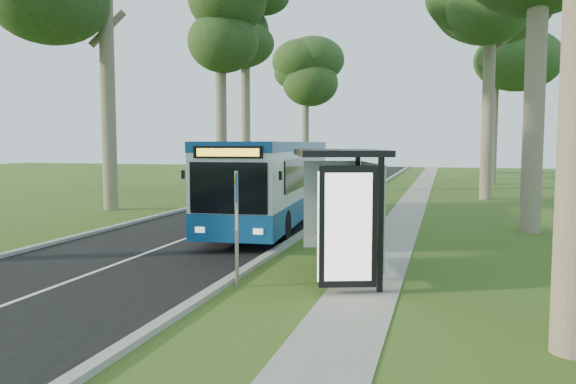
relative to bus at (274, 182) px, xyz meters
name	(u,v)px	position (x,y,z in m)	size (l,w,h in m)	color
ground	(274,254)	(1.67, -5.39, -1.64)	(120.00, 120.00, 0.00)	#304F18
road	(266,209)	(-1.83, 4.61, -1.63)	(7.00, 100.00, 0.02)	black
kerb_east	(339,211)	(1.67, 4.61, -1.58)	(0.25, 100.00, 0.12)	#9E9B93
kerb_west	(197,206)	(-5.33, 4.61, -1.58)	(0.25, 100.00, 0.12)	#9E9B93
centre_line	(266,209)	(-1.83, 4.61, -1.62)	(0.12, 100.00, 0.01)	white
footpath	(406,214)	(4.67, 4.61, -1.63)	(1.50, 100.00, 0.02)	gray
bus	(274,182)	(0.00, 0.00, 0.00)	(3.51, 12.13, 3.17)	silver
bus_stop_sign	(237,215)	(1.97, -9.12, -0.06)	(0.16, 0.35, 2.53)	gray
bus_shelter	(340,189)	(4.04, -8.07, 0.47)	(2.86, 3.88, 2.98)	black
litter_bin	(345,226)	(3.22, -2.65, -1.19)	(0.51, 0.51, 0.89)	black
car_white	(271,174)	(-6.76, 21.15, -0.90)	(1.76, 4.37, 1.49)	white
car_silver	(265,174)	(-7.01, 20.49, -0.92)	(1.53, 4.37, 1.44)	#AFB2B8
tree_west_c	(220,11)	(-7.33, 12.61, 9.61)	(5.20, 5.20, 15.19)	#7A6B56
tree_west_d	(245,20)	(-9.33, 22.61, 11.26)	(5.20, 5.20, 17.45)	#7A6B56
tree_west_e	(306,70)	(-6.83, 32.61, 8.47)	(5.20, 5.20, 13.64)	#7A6B56
tree_east_c	(491,3)	(8.47, 12.61, 9.07)	(5.20, 5.20, 14.45)	#7A6B56
tree_east_d	(496,39)	(9.67, 24.61, 9.18)	(5.20, 5.20, 14.60)	#7A6B56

